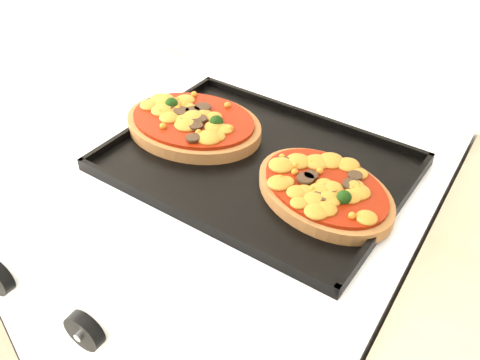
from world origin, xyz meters
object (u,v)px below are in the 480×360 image
Objects in this scene: baking_tray at (257,162)px; pizza_left at (193,123)px; stove at (236,335)px; pizza_right at (325,189)px.

baking_tray is 1.88× the size of pizza_left.
baking_tray is 0.14m from pizza_left.
baking_tray reaches higher than stove.
baking_tray is at bearing 170.15° from pizza_right.
pizza_left reaches higher than stove.
pizza_left is (-0.10, 0.02, 0.48)m from stove.
pizza_right is (0.26, -0.04, -0.00)m from pizza_left.
pizza_right is at bearing -5.83° from stove.
baking_tray is (0.04, 0.00, 0.47)m from stove.
stove is 0.47m from baking_tray.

